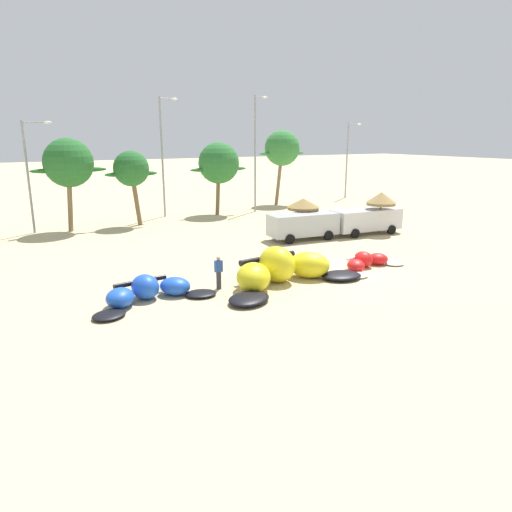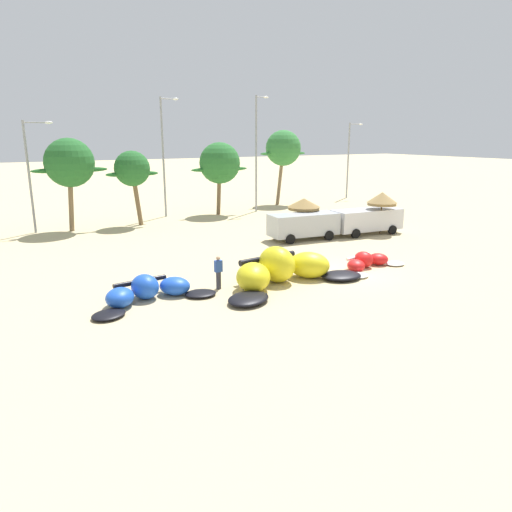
{
  "view_description": "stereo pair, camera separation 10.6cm",
  "coord_description": "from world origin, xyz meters",
  "px_view_note": "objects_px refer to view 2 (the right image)",
  "views": [
    {
      "loc": [
        -15.96,
        -18.68,
        7.11
      ],
      "look_at": [
        -4.3,
        2.0,
        1.0
      ],
      "focal_mm": 32.73,
      "sensor_mm": 36.0,
      "label": 1
    },
    {
      "loc": [
        -15.86,
        -18.73,
        7.11
      ],
      "look_at": [
        -4.3,
        2.0,
        1.0
      ],
      "focal_mm": 32.73,
      "sensor_mm": 36.0,
      "label": 2
    }
  ],
  "objects_px": {
    "beach_umbrella_middle": "(382,199)",
    "lamppost_west": "(31,170)",
    "lamppost_east": "(349,156)",
    "parked_car_second": "(302,224)",
    "palm_center_left": "(220,163)",
    "palm_center_right": "(283,149)",
    "beach_umbrella_near_van": "(304,204)",
    "lamppost_east_center": "(257,149)",
    "palm_left_of_gap": "(132,169)",
    "lamppost_west_center": "(164,152)",
    "person_near_kites": "(218,272)",
    "kite_left_of_center": "(367,262)",
    "kite_far_left": "(148,291)",
    "parked_van": "(365,219)",
    "palm_left": "(69,163)",
    "kite_left": "(282,270)"
  },
  "relations": [
    {
      "from": "kite_far_left",
      "to": "palm_center_left",
      "type": "bearing_deg",
      "value": 57.27
    },
    {
      "from": "person_near_kites",
      "to": "lamppost_west_center",
      "type": "bearing_deg",
      "value": 77.67
    },
    {
      "from": "parked_car_second",
      "to": "lamppost_west_center",
      "type": "bearing_deg",
      "value": 109.79
    },
    {
      "from": "lamppost_east",
      "to": "parked_car_second",
      "type": "bearing_deg",
      "value": -137.43
    },
    {
      "from": "lamppost_east_center",
      "to": "lamppost_east",
      "type": "height_order",
      "value": "lamppost_east_center"
    },
    {
      "from": "kite_left_of_center",
      "to": "palm_left",
      "type": "bearing_deg",
      "value": 123.11
    },
    {
      "from": "kite_far_left",
      "to": "person_near_kites",
      "type": "bearing_deg",
      "value": -0.69
    },
    {
      "from": "kite_far_left",
      "to": "kite_left",
      "type": "xyz_separation_m",
      "value": [
        6.51,
        -0.85,
        0.26
      ]
    },
    {
      "from": "lamppost_east_center",
      "to": "lamppost_east",
      "type": "xyz_separation_m",
      "value": [
        14.47,
        3.74,
        -1.02
      ]
    },
    {
      "from": "kite_far_left",
      "to": "palm_left_of_gap",
      "type": "xyz_separation_m",
      "value": [
        4.36,
        18.27,
        4.11
      ]
    },
    {
      "from": "beach_umbrella_near_van",
      "to": "parked_van",
      "type": "relative_size",
      "value": 0.49
    },
    {
      "from": "palm_center_left",
      "to": "kite_left_of_center",
      "type": "bearing_deg",
      "value": -91.84
    },
    {
      "from": "parked_van",
      "to": "palm_left_of_gap",
      "type": "distance_m",
      "value": 18.69
    },
    {
      "from": "parked_car_second",
      "to": "lamppost_east",
      "type": "relative_size",
      "value": 0.59
    },
    {
      "from": "palm_center_left",
      "to": "palm_center_right",
      "type": "relative_size",
      "value": 0.85
    },
    {
      "from": "beach_umbrella_middle",
      "to": "lamppost_east_center",
      "type": "distance_m",
      "value": 14.6
    },
    {
      "from": "kite_left_of_center",
      "to": "lamppost_west_center",
      "type": "xyz_separation_m",
      "value": [
        -4.06,
        22.07,
        5.41
      ]
    },
    {
      "from": "palm_center_left",
      "to": "palm_center_right",
      "type": "distance_m",
      "value": 9.3
    },
    {
      "from": "palm_left",
      "to": "lamppost_east_center",
      "type": "xyz_separation_m",
      "value": [
        17.0,
        1.57,
        0.76
      ]
    },
    {
      "from": "palm_left_of_gap",
      "to": "palm_center_right",
      "type": "xyz_separation_m",
      "value": [
        17.19,
        4.63,
        1.32
      ]
    },
    {
      "from": "palm_left",
      "to": "palm_center_left",
      "type": "relative_size",
      "value": 1.06
    },
    {
      "from": "palm_center_left",
      "to": "lamppost_west_center",
      "type": "bearing_deg",
      "value": 163.69
    },
    {
      "from": "kite_left",
      "to": "beach_umbrella_near_van",
      "type": "distance_m",
      "value": 12.2
    },
    {
      "from": "kite_left_of_center",
      "to": "beach_umbrella_middle",
      "type": "bearing_deg",
      "value": 42.4
    },
    {
      "from": "kite_left_of_center",
      "to": "palm_left_of_gap",
      "type": "bearing_deg",
      "value": 112.28
    },
    {
      "from": "beach_umbrella_near_van",
      "to": "parked_car_second",
      "type": "distance_m",
      "value": 2.08
    },
    {
      "from": "beach_umbrella_near_van",
      "to": "person_near_kites",
      "type": "distance_m",
      "value": 13.83
    },
    {
      "from": "palm_left_of_gap",
      "to": "lamppost_west",
      "type": "bearing_deg",
      "value": 174.21
    },
    {
      "from": "beach_umbrella_middle",
      "to": "lamppost_west",
      "type": "bearing_deg",
      "value": 149.75
    },
    {
      "from": "beach_umbrella_near_van",
      "to": "palm_left_of_gap",
      "type": "height_order",
      "value": "palm_left_of_gap"
    },
    {
      "from": "kite_left_of_center",
      "to": "parked_car_second",
      "type": "distance_m",
      "value": 7.98
    },
    {
      "from": "lamppost_west_center",
      "to": "kite_far_left",
      "type": "bearing_deg",
      "value": -110.78
    },
    {
      "from": "lamppost_east_center",
      "to": "lamppost_west",
      "type": "bearing_deg",
      "value": -177.38
    },
    {
      "from": "kite_far_left",
      "to": "beach_umbrella_near_van",
      "type": "relative_size",
      "value": 2.21
    },
    {
      "from": "kite_left",
      "to": "person_near_kites",
      "type": "height_order",
      "value": "kite_left"
    },
    {
      "from": "palm_left_of_gap",
      "to": "lamppost_west_center",
      "type": "distance_m",
      "value": 4.97
    },
    {
      "from": "parked_car_second",
      "to": "person_near_kites",
      "type": "xyz_separation_m",
      "value": [
        -9.78,
        -7.16,
        -0.27
      ]
    },
    {
      "from": "lamppost_west",
      "to": "lamppost_east_center",
      "type": "bearing_deg",
      "value": 2.62
    },
    {
      "from": "parked_van",
      "to": "palm_left_of_gap",
      "type": "xyz_separation_m",
      "value": [
        -14.07,
        11.81,
        3.44
      ]
    },
    {
      "from": "person_near_kites",
      "to": "palm_left_of_gap",
      "type": "height_order",
      "value": "palm_left_of_gap"
    },
    {
      "from": "kite_left",
      "to": "lamppost_east",
      "type": "distance_m",
      "value": 35.01
    },
    {
      "from": "palm_center_left",
      "to": "lamppost_east",
      "type": "distance_m",
      "value": 18.74
    },
    {
      "from": "person_near_kites",
      "to": "beach_umbrella_middle",
      "type": "bearing_deg",
      "value": 20.46
    },
    {
      "from": "parked_van",
      "to": "person_near_kites",
      "type": "distance_m",
      "value": 16.36
    },
    {
      "from": "palm_center_right",
      "to": "lamppost_west",
      "type": "relative_size",
      "value": 0.94
    },
    {
      "from": "beach_umbrella_near_van",
      "to": "parked_car_second",
      "type": "relative_size",
      "value": 0.53
    },
    {
      "from": "lamppost_east_center",
      "to": "lamppost_west_center",
      "type": "bearing_deg",
      "value": 170.67
    },
    {
      "from": "palm_center_right",
      "to": "person_near_kites",
      "type": "bearing_deg",
      "value": -128.32
    },
    {
      "from": "palm_center_right",
      "to": "lamppost_east_center",
      "type": "relative_size",
      "value": 0.72
    },
    {
      "from": "palm_center_right",
      "to": "kite_left",
      "type": "bearing_deg",
      "value": -122.35
    }
  ]
}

